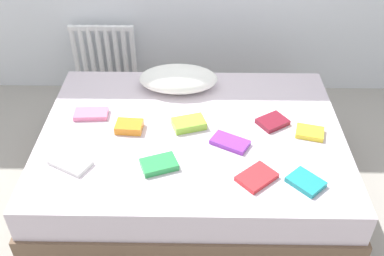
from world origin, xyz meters
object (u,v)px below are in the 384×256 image
Objects in this scene: radiator at (105,57)px; textbook_green at (159,164)px; bed at (192,159)px; pillow at (178,79)px; textbook_orange at (129,127)px; textbook_teal at (306,182)px; textbook_white at (70,163)px; textbook_purple at (230,142)px; textbook_lime at (189,124)px; textbook_yellow at (310,132)px; textbook_red at (257,177)px; textbook_pink at (91,114)px; textbook_maroon at (273,122)px.

textbook_green is (0.61, -1.55, 0.15)m from radiator.
radiator is at bearing 123.49° from bed.
pillow is 0.59m from textbook_orange.
radiator is at bearing 177.48° from textbook_teal.
radiator reaches higher than textbook_white.
textbook_purple is 0.31m from textbook_lime.
radiator reaches higher than textbook_green.
textbook_white is (-0.95, -0.20, -0.00)m from textbook_purple.
textbook_teal is at bearing 22.68° from textbook_white.
radiator reaches higher than pillow.
textbook_yellow is 0.84× the size of textbook_lime.
textbook_yellow is 0.56m from textbook_red.
textbook_orange reaches higher than textbook_green.
pillow is 3.29× the size of textbook_yellow.
textbook_purple is 0.53m from textbook_yellow.
textbook_orange is 0.32m from textbook_pink.
radiator is 1.40m from textbook_lime.
radiator is 2.02m from textbook_red.
textbook_red is (0.48, -0.95, -0.06)m from pillow.
textbook_teal is (0.12, -0.56, -0.00)m from textbook_maroon.
textbook_red is 0.27m from textbook_teal.
bed is at bearing 155.03° from textbook_maroon.
textbook_pink is at bearing 109.62° from textbook_red.
textbook_white is 1.32× the size of textbook_maroon.
textbook_red is at bearing -25.35° from textbook_orange.
textbook_pink is at bearing -172.25° from textbook_yellow.
pillow is 0.77m from textbook_maroon.
textbook_orange is at bearing -166.66° from textbook_yellow.
textbook_orange is (-0.22, 0.35, 0.01)m from textbook_green.
textbook_red is at bearing 23.03° from textbook_white.
bed is 0.28m from textbook_lime.
pillow is 3.05× the size of textbook_teal.
pillow is 1.07m from textbook_red.
textbook_red is 0.62m from textbook_lime.
textbook_white is at bearing 133.06° from textbook_red.
textbook_teal is (1.44, -1.68, 0.14)m from radiator.
textbook_green is at bearing -68.63° from radiator.
textbook_orange is at bearing 76.06° from textbook_white.
textbook_maroon is (1.25, 0.41, 0.00)m from textbook_white.
bed is 0.48m from textbook_green.
textbook_yellow is (0.52, 0.11, 0.00)m from textbook_purple.
bed is 0.64m from textbook_red.
textbook_yellow is at bearing -38.41° from radiator.
textbook_teal is (1.33, -0.62, -0.00)m from textbook_pink.
bed is 0.81m from textbook_yellow.
textbook_red is 1.03× the size of textbook_lime.
radiator reaches higher than textbook_purple.
bed is 9.60× the size of textbook_lime.
pillow is at bearing 102.03° from bed.
textbook_purple is 1.12× the size of textbook_green.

